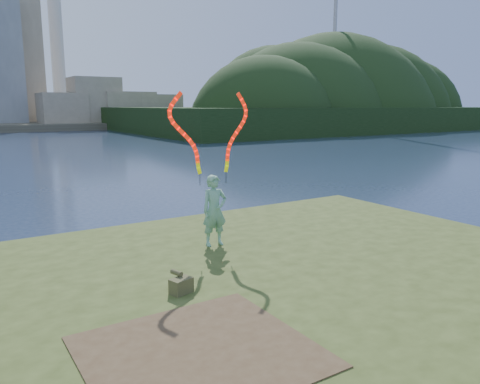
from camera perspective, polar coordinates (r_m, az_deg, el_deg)
ground at (r=11.04m, az=-2.43°, el=-12.62°), size 320.00×320.00×0.00m
grassy_knoll at (r=9.16m, az=5.02°, el=-15.40°), size 20.00×18.00×0.80m
dirt_patch at (r=7.21m, az=-5.04°, el=-18.79°), size 3.20×3.00×0.02m
wooded_hill at (r=94.46m, az=10.91°, el=7.78°), size 78.00×50.00×63.00m
woman_with_ribbons at (r=11.83m, az=-3.17°, el=0.05°), size 2.12×0.49×4.18m
canvas_bag at (r=9.18m, az=-7.22°, el=-11.15°), size 0.47×0.53×0.39m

